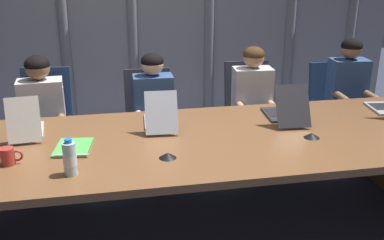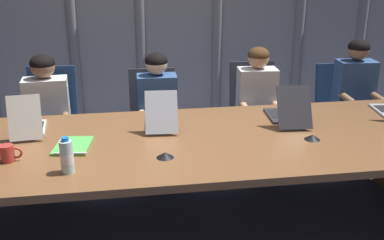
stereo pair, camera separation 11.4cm
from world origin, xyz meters
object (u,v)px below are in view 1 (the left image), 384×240
(person_left_mid, at_px, (42,114))
(coffee_mug_near, at_px, (8,156))
(office_chair_center, at_px, (150,134))
(person_right_mid, at_px, (254,102))
(office_chair_right_mid, at_px, (250,126))
(person_right_end, at_px, (350,94))
(conference_mic_left_side, at_px, (168,155))
(office_chair_right_end, at_px, (334,122))
(water_bottle_secondary, at_px, (70,159))
(conference_mic_right_side, at_px, (312,135))
(laptop_right_mid, at_px, (285,112))
(spiral_notepad, at_px, (73,148))
(office_chair_left_mid, at_px, (48,139))
(laptop_center, at_px, (160,119))
(person_center, at_px, (155,109))
(laptop_left_mid, at_px, (26,128))

(person_left_mid, bearing_deg, coffee_mug_near, -6.54)
(office_chair_center, height_order, coffee_mug_near, office_chair_center)
(person_right_mid, bearing_deg, office_chair_right_mid, 176.29)
(person_right_end, height_order, conference_mic_left_side, person_right_end)
(office_chair_right_mid, xyz_separation_m, coffee_mug_near, (-1.95, -1.30, 0.42))
(person_right_mid, bearing_deg, office_chair_center, -95.33)
(office_chair_center, bearing_deg, office_chair_right_mid, 91.61)
(office_chair_right_end, bearing_deg, water_bottle_secondary, -61.20)
(person_right_end, distance_m, conference_mic_right_side, 1.42)
(laptop_right_mid, height_order, spiral_notepad, laptop_right_mid)
(person_right_mid, bearing_deg, person_right_end, 94.55)
(office_chair_left_mid, height_order, coffee_mug_near, office_chair_left_mid)
(laptop_center, height_order, person_center, person_center)
(laptop_center, distance_m, conference_mic_right_side, 1.09)
(office_chair_center, height_order, person_right_mid, person_right_mid)
(laptop_left_mid, distance_m, person_right_mid, 2.01)
(spiral_notepad, bearing_deg, person_left_mid, 115.93)
(person_left_mid, distance_m, conference_mic_right_side, 2.21)
(conference_mic_right_side, bearing_deg, office_chair_right_end, 55.10)
(person_right_mid, distance_m, spiral_notepad, 1.83)
(office_chair_left_mid, bearing_deg, laptop_left_mid, 3.13)
(office_chair_right_end, height_order, conference_mic_right_side, office_chair_right_end)
(conference_mic_right_side, xyz_separation_m, spiral_notepad, (-1.61, 0.11, -0.01))
(office_chair_left_mid, relative_size, person_left_mid, 0.86)
(coffee_mug_near, bearing_deg, person_center, 48.38)
(laptop_center, distance_m, conference_mic_left_side, 0.58)
(person_right_mid, bearing_deg, laptop_center, -51.28)
(laptop_right_mid, bearing_deg, laptop_center, 92.72)
(office_chair_right_end, xyz_separation_m, person_center, (-1.84, -0.16, 0.30))
(laptop_center, xyz_separation_m, person_right_mid, (0.95, 0.65, -0.13))
(water_bottle_secondary, xyz_separation_m, conference_mic_right_side, (1.60, 0.26, -0.08))
(laptop_center, xyz_separation_m, coffee_mug_near, (-0.98, -0.48, -0.00))
(person_right_mid, height_order, person_right_end, person_right_end)
(laptop_right_mid, xyz_separation_m, office_chair_center, (-0.97, 0.84, -0.44))
(office_chair_left_mid, bearing_deg, laptop_right_mid, 70.30)
(office_chair_center, relative_size, office_chair_right_end, 1.01)
(office_chair_right_mid, xyz_separation_m, person_left_mid, (-1.90, -0.16, 0.30))
(office_chair_right_end, height_order, person_left_mid, person_left_mid)
(person_right_end, bearing_deg, person_right_mid, -84.79)
(laptop_right_mid, relative_size, conference_mic_right_side, 4.71)
(person_right_end, distance_m, water_bottle_secondary, 2.85)
(laptop_center, height_order, office_chair_left_mid, laptop_center)
(office_chair_right_end, relative_size, coffee_mug_near, 6.99)
(laptop_right_mid, distance_m, person_right_mid, 0.69)
(office_chair_right_end, height_order, person_center, person_center)
(laptop_left_mid, relative_size, water_bottle_secondary, 1.99)
(office_chair_center, relative_size, person_left_mid, 0.81)
(laptop_center, distance_m, water_bottle_secondary, 0.92)
(person_right_end, distance_m, coffee_mug_near, 3.11)
(office_chair_center, bearing_deg, coffee_mug_near, -35.44)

